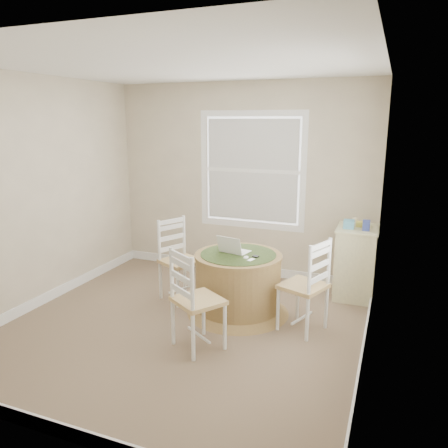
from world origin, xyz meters
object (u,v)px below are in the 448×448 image
at_px(laptop, 234,250).
at_px(corner_chest, 355,262).
at_px(chair_left, 181,261).
at_px(chair_near, 198,300).
at_px(chair_right, 303,286).
at_px(round_table, 238,281).

distance_m(laptop, corner_chest, 1.57).
distance_m(chair_left, chair_near, 1.19).
bearing_deg(chair_right, round_table, -79.99).
xyz_separation_m(chair_near, laptop, (0.02, 0.90, 0.23)).
distance_m(round_table, laptop, 0.34).
distance_m(chair_left, chair_right, 1.54).
distance_m(round_table, corner_chest, 1.52).
bearing_deg(corner_chest, chair_left, -157.18).
relative_size(chair_near, chair_right, 1.00).
relative_size(round_table, chair_right, 1.20).
xyz_separation_m(chair_left, corner_chest, (1.92, 0.87, -0.04)).
bearing_deg(laptop, chair_right, 179.69).
bearing_deg(chair_near, chair_left, -22.23).
distance_m(chair_left, laptop, 0.74).
relative_size(chair_near, corner_chest, 1.10).
bearing_deg(chair_near, chair_right, -106.26).
relative_size(round_table, corner_chest, 1.32).
height_order(chair_left, chair_right, same).
height_order(chair_near, laptop, chair_near).
relative_size(chair_left, chair_right, 1.00).
bearing_deg(round_table, chair_near, -81.24).
relative_size(round_table, laptop, 3.30).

